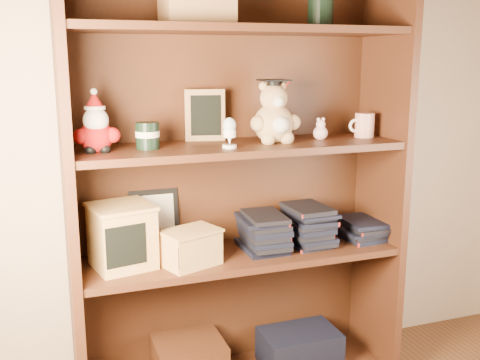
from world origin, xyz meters
The scene contains 16 objects.
bookcase centered at (0.03, 1.36, 0.78)m, with size 1.20×0.35×1.60m.
shelf_lower centered at (0.04, 1.30, 0.54)m, with size 1.14×0.33×0.02m.
shelf_upper centered at (0.04, 1.30, 0.94)m, with size 1.14×0.33×0.02m.
santa_plush centered at (-0.45, 1.30, 1.03)m, with size 0.15×0.11×0.21m.
teachers_tin centered at (-0.29, 1.31, 1.00)m, with size 0.08×0.08×0.09m.
chalkboard_plaque centered at (-0.06, 1.42, 1.04)m, with size 0.14×0.09×0.19m.
egg_cup centered at (-0.03, 1.23, 1.01)m, with size 0.05×0.05×0.10m.
grad_teddy_bear centered at (0.16, 1.30, 1.04)m, with size 0.19×0.16×0.23m.
pink_figurine centered at (0.35, 1.30, 0.98)m, with size 0.05×0.05×0.08m.
teacher_mug centered at (0.53, 1.31, 1.00)m, with size 0.10×0.07×0.09m.
certificate_frame centered at (-0.25, 1.44, 0.66)m, with size 0.18×0.05×0.22m.
treats_box centered at (-0.39, 1.30, 0.66)m, with size 0.23×0.23×0.22m.
pencils_box centered at (-0.17, 1.24, 0.61)m, with size 0.23×0.19×0.13m.
book_stack_left centered at (0.13, 1.30, 0.61)m, with size 0.14×0.20×0.13m.
book_stack_mid centered at (0.31, 1.30, 0.63)m, with size 0.14×0.20×0.16m.
book_stack_right centered at (0.54, 1.30, 0.59)m, with size 0.14×0.20×0.08m.
Camera 1 is at (-0.62, -0.53, 1.25)m, focal length 42.00 mm.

